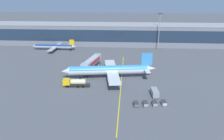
# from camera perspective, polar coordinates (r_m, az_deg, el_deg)

# --- Properties ---
(ground_plane) EXTENTS (700.00, 700.00, 0.00)m
(ground_plane) POSITION_cam_1_polar(r_m,az_deg,el_deg) (96.96, 0.82, -3.36)
(ground_plane) COLOR #515459
(apron_lead_in_line) EXTENTS (0.68, 80.00, 0.01)m
(apron_lead_in_line) POSITION_cam_1_polar(r_m,az_deg,el_deg) (98.71, 2.32, -2.96)
(apron_lead_in_line) COLOR yellow
(apron_lead_in_line) RESTS_ON ground_plane
(terminal_building) EXTENTS (171.56, 17.06, 15.37)m
(terminal_building) POSITION_cam_1_polar(r_m,az_deg,el_deg) (167.64, -0.36, 8.89)
(terminal_building) COLOR slate
(terminal_building) RESTS_ON ground_plane
(main_airliner) EXTENTS (42.12, 33.61, 11.19)m
(main_airliner) POSITION_cam_1_polar(r_m,az_deg,el_deg) (101.77, -0.71, 0.01)
(main_airliner) COLOR silver
(main_airliner) RESTS_ON ground_plane
(jet_bridge) EXTENTS (7.34, 20.72, 6.50)m
(jet_bridge) POSITION_cam_1_polar(r_m,az_deg,el_deg) (111.38, -4.89, 2.16)
(jet_bridge) COLOR #B2B7BC
(jet_bridge) RESTS_ON ground_plane
(fuel_tanker) EXTENTS (10.95, 3.25, 3.25)m
(fuel_tanker) POSITION_cam_1_polar(r_m,az_deg,el_deg) (94.42, -9.25, -3.10)
(fuel_tanker) COLOR #232326
(fuel_tanker) RESTS_ON ground_plane
(lavatory_truck) EXTENTS (2.80, 5.98, 2.50)m
(lavatory_truck) POSITION_cam_1_polar(r_m,az_deg,el_deg) (86.54, 10.59, -5.51)
(lavatory_truck) COLOR gray
(lavatory_truck) RESTS_ON ground_plane
(baggage_cart_0) EXTENTS (1.99, 2.86, 1.48)m
(baggage_cart_0) POSITION_cam_1_polar(r_m,az_deg,el_deg) (78.55, 5.98, -8.42)
(baggage_cart_0) COLOR #595B60
(baggage_cart_0) RESTS_ON ground_plane
(baggage_cart_1) EXTENTS (1.99, 2.86, 1.48)m
(baggage_cart_1) POSITION_cam_1_polar(r_m,az_deg,el_deg) (79.20, 8.28, -8.28)
(baggage_cart_1) COLOR gray
(baggage_cart_1) RESTS_ON ground_plane
(baggage_cart_2) EXTENTS (1.99, 2.86, 1.48)m
(baggage_cart_2) POSITION_cam_1_polar(r_m,az_deg,el_deg) (79.97, 10.53, -8.13)
(baggage_cart_2) COLOR gray
(baggage_cart_2) RESTS_ON ground_plane
(baggage_cart_3) EXTENTS (1.99, 2.86, 1.48)m
(baggage_cart_3) POSITION_cam_1_polar(r_m,az_deg,el_deg) (80.86, 12.74, -7.98)
(baggage_cart_3) COLOR #B2B7BC
(baggage_cart_3) RESTS_ON ground_plane
(commuter_jet_far) EXTENTS (30.01, 23.89, 7.19)m
(commuter_jet_far) POSITION_cam_1_polar(r_m,az_deg,el_deg) (157.34, -14.19, 5.71)
(commuter_jet_far) COLOR #B2B7BC
(commuter_jet_far) RESTS_ON ground_plane
(apron_light_mast_0) EXTENTS (2.80, 0.50, 23.82)m
(apron_light_mast_0) POSITION_cam_1_polar(r_m,az_deg,el_deg) (155.68, 11.68, 10.05)
(apron_light_mast_0) COLOR gray
(apron_light_mast_0) RESTS_ON ground_plane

